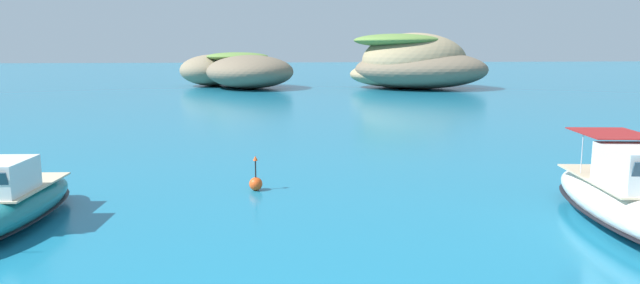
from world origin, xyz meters
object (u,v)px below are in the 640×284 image
object	(u,v)px
channel_buoy	(256,183)
motorboat_teal	(10,204)
islet_small	(236,70)
islet_large	(412,65)
motorboat_white	(630,200)

from	to	relation	value
channel_buoy	motorboat_teal	bearing A→B (deg)	-153.55
islet_small	motorboat_teal	world-z (taller)	islet_small
islet_large	motorboat_white	size ratio (longest dim) A/B	2.29
islet_large	motorboat_teal	bearing A→B (deg)	-115.97
motorboat_teal	islet_small	bearing A→B (deg)	85.73
islet_small	motorboat_white	bearing A→B (deg)	-77.06
islet_small	channel_buoy	distance (m)	61.85
motorboat_teal	channel_buoy	bearing A→B (deg)	26.45
islet_large	motorboat_teal	size ratio (longest dim) A/B	2.77
motorboat_teal	motorboat_white	xyz separation A→B (m)	(20.55, -2.27, 0.16)
islet_small	motorboat_teal	xyz separation A→B (m)	(-4.91, -65.79, -1.65)
islet_small	motorboat_teal	distance (m)	65.99
islet_small	islet_large	bearing A→B (deg)	-10.23
motorboat_white	islet_small	bearing A→B (deg)	102.94
islet_large	channel_buoy	distance (m)	61.27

